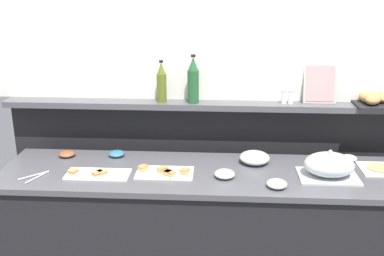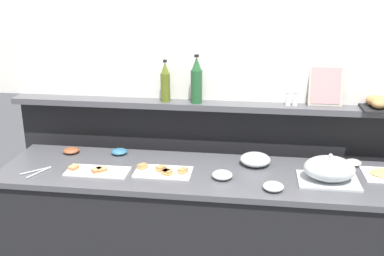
{
  "view_description": "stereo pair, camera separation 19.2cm",
  "coord_description": "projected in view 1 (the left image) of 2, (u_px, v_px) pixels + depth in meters",
  "views": [
    {
      "loc": [
        0.03,
        -2.49,
        2.02
      ],
      "look_at": [
        -0.13,
        0.1,
        1.15
      ],
      "focal_mm": 42.58,
      "sensor_mm": 36.0,
      "label": 1
    },
    {
      "loc": [
        0.22,
        -2.47,
        2.02
      ],
      "look_at": [
        -0.13,
        0.1,
        1.15
      ],
      "focal_mm": 42.58,
      "sensor_mm": 36.0,
      "label": 2
    }
  ],
  "objects": [
    {
      "name": "wine_bottle_green",
      "position": [
        193.0,
        81.0,
        2.94
      ],
      "size": [
        0.08,
        0.08,
        0.32
      ],
      "color": "#23562D",
      "rests_on": "back_ledge_unit"
    },
    {
      "name": "back_ledge_unit",
      "position": [
        213.0,
        178.0,
        3.25
      ],
      "size": [
        2.8,
        0.22,
        1.23
      ],
      "color": "black",
      "rests_on": "ground_plane"
    },
    {
      "name": "condiment_bowl_teal",
      "position": [
        117.0,
        154.0,
        2.94
      ],
      "size": [
        0.1,
        0.1,
        0.04
      ],
      "primitive_type": "ellipsoid",
      "color": "teal",
      "rests_on": "buffet_counter"
    },
    {
      "name": "serving_cloche",
      "position": [
        329.0,
        166.0,
        2.61
      ],
      "size": [
        0.34,
        0.24,
        0.17
      ],
      "color": "#B7BABF",
      "rests_on": "buffet_counter"
    },
    {
      "name": "buffet_counter",
      "position": [
        211.0,
        238.0,
        2.85
      ],
      "size": [
        2.54,
        0.61,
        0.91
      ],
      "color": "black",
      "rests_on": "ground_plane"
    },
    {
      "name": "sandwich_platter_side",
      "position": [
        165.0,
        172.0,
        2.68
      ],
      "size": [
        0.34,
        0.19,
        0.04
      ],
      "color": "white",
      "rests_on": "buffet_counter"
    },
    {
      "name": "condiment_bowl_dark",
      "position": [
        349.0,
        158.0,
        2.87
      ],
      "size": [
        0.1,
        0.1,
        0.03
      ],
      "primitive_type": "ellipsoid",
      "color": "silver",
      "rests_on": "buffet_counter"
    },
    {
      "name": "salt_shaker",
      "position": [
        284.0,
        97.0,
        2.95
      ],
      "size": [
        0.03,
        0.03,
        0.09
      ],
      "color": "white",
      "rests_on": "back_ledge_unit"
    },
    {
      "name": "serving_tongs",
      "position": [
        36.0,
        176.0,
        2.64
      ],
      "size": [
        0.14,
        0.17,
        0.01
      ],
      "color": "#B7BABF",
      "rests_on": "buffet_counter"
    },
    {
      "name": "condiment_bowl_cream",
      "position": [
        67.0,
        154.0,
        2.93
      ],
      "size": [
        0.11,
        0.11,
        0.04
      ],
      "primitive_type": "ellipsoid",
      "color": "brown",
      "rests_on": "buffet_counter"
    },
    {
      "name": "bread_basket",
      "position": [
        378.0,
        99.0,
        2.93
      ],
      "size": [
        0.4,
        0.28,
        0.08
      ],
      "color": "black",
      "rests_on": "back_ledge_unit"
    },
    {
      "name": "glass_bowl_small",
      "position": [
        277.0,
        184.0,
        2.5
      ],
      "size": [
        0.11,
        0.11,
        0.05
      ],
      "color": "silver",
      "rests_on": "buffet_counter"
    },
    {
      "name": "glass_bowl_medium",
      "position": [
        225.0,
        174.0,
        2.62
      ],
      "size": [
        0.12,
        0.12,
        0.05
      ],
      "color": "silver",
      "rests_on": "buffet_counter"
    },
    {
      "name": "framed_picture",
      "position": [
        320.0,
        83.0,
        2.95
      ],
      "size": [
        0.21,
        0.07,
        0.26
      ],
      "color": "#B2AD9E",
      "rests_on": "back_ledge_unit"
    },
    {
      "name": "glass_bowl_large",
      "position": [
        255.0,
        158.0,
        2.82
      ],
      "size": [
        0.19,
        0.19,
        0.07
      ],
      "color": "silver",
      "rests_on": "buffet_counter"
    },
    {
      "name": "sandwich_platter_rear",
      "position": [
        96.0,
        174.0,
        2.66
      ],
      "size": [
        0.37,
        0.16,
        0.04
      ],
      "color": "white",
      "rests_on": "buffet_counter"
    },
    {
      "name": "ground_plane",
      "position": [
        212.0,
        247.0,
        3.57
      ],
      "size": [
        12.0,
        12.0,
        0.0
      ],
      "primitive_type": "plane",
      "color": "#4C4C51"
    },
    {
      "name": "pepper_shaker",
      "position": [
        291.0,
        97.0,
        2.95
      ],
      "size": [
        0.03,
        0.03,
        0.09
      ],
      "color": "white",
      "rests_on": "back_ledge_unit"
    },
    {
      "name": "olive_oil_bottle",
      "position": [
        162.0,
        83.0,
        2.96
      ],
      "size": [
        0.06,
        0.06,
        0.28
      ],
      "color": "#56661E",
      "rests_on": "back_ledge_unit"
    }
  ]
}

